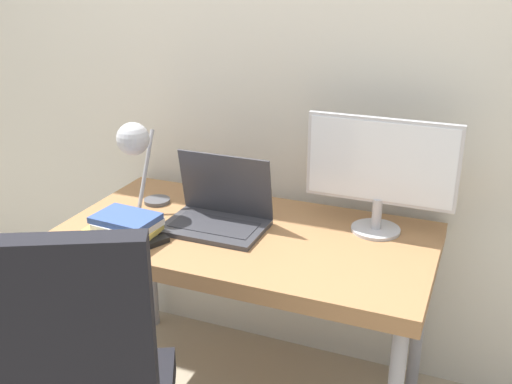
% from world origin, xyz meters
% --- Properties ---
extents(wall_back, '(8.00, 0.05, 2.60)m').
position_xyz_m(wall_back, '(0.00, 0.78, 1.30)').
color(wall_back, beige).
rests_on(wall_back, ground_plane).
extents(desk, '(1.37, 0.72, 0.74)m').
position_xyz_m(desk, '(0.00, 0.36, 0.68)').
color(desk, '#996B42').
rests_on(desk, ground_plane).
extents(laptop, '(0.37, 0.26, 0.27)m').
position_xyz_m(laptop, '(-0.12, 0.37, 0.80)').
color(laptop, '#38383D').
rests_on(laptop, desk).
extents(monitor, '(0.54, 0.18, 0.43)m').
position_xyz_m(monitor, '(0.44, 0.55, 0.99)').
color(monitor, '#B7B7BC').
rests_on(monitor, desk).
extents(desk_lamp, '(0.13, 0.26, 0.38)m').
position_xyz_m(desk_lamp, '(-0.45, 0.35, 1.03)').
color(desk_lamp, '#4C4C51').
rests_on(desk_lamp, desk).
extents(book_stack, '(0.26, 0.21, 0.09)m').
position_xyz_m(book_stack, '(-0.38, 0.15, 0.79)').
color(book_stack, silver).
rests_on(book_stack, desk).
extents(tv_remote, '(0.10, 0.15, 0.02)m').
position_xyz_m(tv_remote, '(-0.27, 0.12, 0.75)').
color(tv_remote, black).
rests_on(tv_remote, desk).
extents(game_controller, '(0.15, 0.09, 0.04)m').
position_xyz_m(game_controller, '(-0.34, 0.11, 0.76)').
color(game_controller, black).
rests_on(game_controller, desk).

